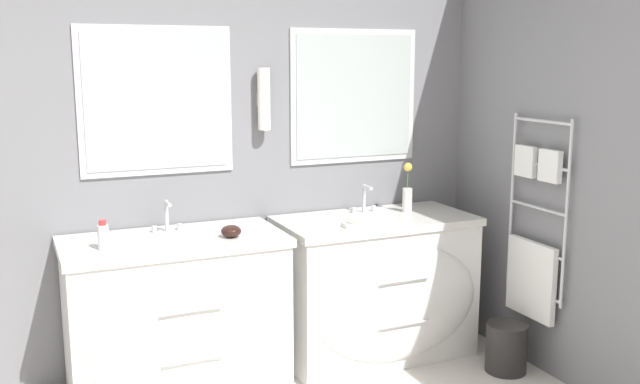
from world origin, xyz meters
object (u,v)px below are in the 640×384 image
(vanity_left, at_px, (178,316))
(flower_vase, at_px, (407,192))
(toiletry_bottle, at_px, (103,236))
(waste_bin, at_px, (506,346))
(amenity_bowl, at_px, (231,231))
(vanity_right, at_px, (378,287))

(vanity_left, height_order, flower_vase, flower_vase)
(toiletry_bottle, bearing_deg, waste_bin, -11.48)
(flower_vase, height_order, waste_bin, flower_vase)
(toiletry_bottle, height_order, amenity_bowl, toiletry_bottle)
(amenity_bowl, bearing_deg, waste_bin, -15.70)
(amenity_bowl, relative_size, flower_vase, 0.35)
(toiletry_bottle, bearing_deg, vanity_left, 9.35)
(vanity_right, height_order, flower_vase, flower_vase)
(vanity_left, distance_m, vanity_right, 1.22)
(toiletry_bottle, relative_size, flower_vase, 0.49)
(toiletry_bottle, relative_size, waste_bin, 0.52)
(vanity_left, xyz_separation_m, waste_bin, (1.81, -0.50, -0.29))
(vanity_right, xyz_separation_m, flower_vase, (0.25, 0.10, 0.55))
(vanity_left, relative_size, waste_bin, 4.03)
(toiletry_bottle, distance_m, waste_bin, 2.36)
(amenity_bowl, relative_size, waste_bin, 0.37)
(vanity_left, distance_m, amenity_bowl, 0.55)
(vanity_left, relative_size, vanity_right, 1.00)
(toiletry_bottle, bearing_deg, amenity_bowl, -1.27)
(vanity_right, relative_size, waste_bin, 4.03)
(vanity_left, relative_size, flower_vase, 3.82)
(toiletry_bottle, height_order, waste_bin, toiletry_bottle)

